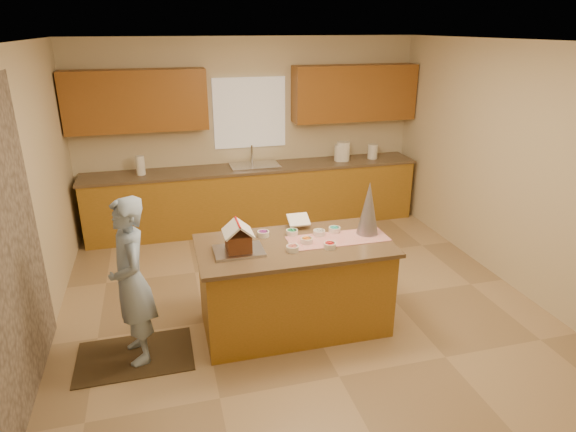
# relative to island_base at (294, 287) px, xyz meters

# --- Properties ---
(floor) EXTENTS (5.50, 5.50, 0.00)m
(floor) POSITION_rel_island_base_xyz_m (0.17, 0.27, -0.43)
(floor) COLOR tan
(floor) RESTS_ON ground
(ceiling) EXTENTS (5.50, 5.50, 0.00)m
(ceiling) POSITION_rel_island_base_xyz_m (0.17, 0.27, 2.27)
(ceiling) COLOR silver
(ceiling) RESTS_ON floor
(wall_back) EXTENTS (5.50, 5.50, 0.00)m
(wall_back) POSITION_rel_island_base_xyz_m (0.17, 3.02, 0.92)
(wall_back) COLOR beige
(wall_back) RESTS_ON floor
(wall_front) EXTENTS (5.50, 5.50, 0.00)m
(wall_front) POSITION_rel_island_base_xyz_m (0.17, -2.48, 0.92)
(wall_front) COLOR beige
(wall_front) RESTS_ON floor
(wall_left) EXTENTS (5.50, 5.50, 0.00)m
(wall_left) POSITION_rel_island_base_xyz_m (-2.33, 0.27, 0.92)
(wall_left) COLOR beige
(wall_left) RESTS_ON floor
(wall_right) EXTENTS (5.50, 5.50, 0.00)m
(wall_right) POSITION_rel_island_base_xyz_m (2.67, 0.27, 0.92)
(wall_right) COLOR beige
(wall_right) RESTS_ON floor
(stone_accent) EXTENTS (0.00, 2.50, 2.50)m
(stone_accent) POSITION_rel_island_base_xyz_m (-2.31, -0.53, 0.82)
(stone_accent) COLOR gray
(stone_accent) RESTS_ON wall_left
(window_curtain) EXTENTS (1.05, 0.03, 1.00)m
(window_curtain) POSITION_rel_island_base_xyz_m (0.17, 2.99, 1.22)
(window_curtain) COLOR white
(window_curtain) RESTS_ON wall_back
(back_counter_base) EXTENTS (4.80, 0.60, 0.88)m
(back_counter_base) POSITION_rel_island_base_xyz_m (0.17, 2.72, 0.01)
(back_counter_base) COLOR #9B6420
(back_counter_base) RESTS_ON floor
(back_counter_top) EXTENTS (4.85, 0.63, 0.04)m
(back_counter_top) POSITION_rel_island_base_xyz_m (0.17, 2.72, 0.47)
(back_counter_top) COLOR brown
(back_counter_top) RESTS_ON back_counter_base
(upper_cabinet_left) EXTENTS (1.85, 0.35, 0.80)m
(upper_cabinet_left) POSITION_rel_island_base_xyz_m (-1.38, 2.84, 1.47)
(upper_cabinet_left) COLOR brown
(upper_cabinet_left) RESTS_ON wall_back
(upper_cabinet_right) EXTENTS (1.85, 0.35, 0.80)m
(upper_cabinet_right) POSITION_rel_island_base_xyz_m (1.72, 2.84, 1.47)
(upper_cabinet_right) COLOR brown
(upper_cabinet_right) RESTS_ON wall_back
(sink) EXTENTS (0.70, 0.45, 0.12)m
(sink) POSITION_rel_island_base_xyz_m (0.17, 2.72, 0.46)
(sink) COLOR silver
(sink) RESTS_ON back_counter_top
(faucet) EXTENTS (0.03, 0.03, 0.28)m
(faucet) POSITION_rel_island_base_xyz_m (0.17, 2.90, 0.63)
(faucet) COLOR silver
(faucet) RESTS_ON back_counter_top
(island_base) EXTENTS (1.77, 0.89, 0.86)m
(island_base) POSITION_rel_island_base_xyz_m (0.00, 0.00, 0.00)
(island_base) COLOR #9B6420
(island_base) RESTS_ON floor
(island_top) EXTENTS (1.85, 0.97, 0.04)m
(island_top) POSITION_rel_island_base_xyz_m (0.00, 0.00, 0.45)
(island_top) COLOR brown
(island_top) RESTS_ON island_base
(table_runner) EXTENTS (0.98, 0.36, 0.01)m
(table_runner) POSITION_rel_island_base_xyz_m (0.44, -0.00, 0.47)
(table_runner) COLOR #A00B0D
(table_runner) RESTS_ON island_top
(baking_tray) EXTENTS (0.45, 0.34, 0.02)m
(baking_tray) POSITION_rel_island_base_xyz_m (-0.54, -0.05, 0.48)
(baking_tray) COLOR silver
(baking_tray) RESTS_ON island_top
(cookbook) EXTENTS (0.22, 0.17, 0.09)m
(cookbook) POSITION_rel_island_base_xyz_m (0.15, 0.37, 0.56)
(cookbook) COLOR white
(cookbook) RESTS_ON island_top
(tinsel_tree) EXTENTS (0.22, 0.22, 0.54)m
(tinsel_tree) POSITION_rel_island_base_xyz_m (0.76, 0.04, 0.74)
(tinsel_tree) COLOR #B6B4C1
(tinsel_tree) RESTS_ON island_top
(rug) EXTENTS (1.03, 0.67, 0.01)m
(rug) POSITION_rel_island_base_xyz_m (-1.54, -0.12, -0.42)
(rug) COLOR black
(rug) RESTS_ON floor
(boy) EXTENTS (0.47, 0.62, 1.52)m
(boy) POSITION_rel_island_base_xyz_m (-1.49, -0.12, 0.34)
(boy) COLOR #92ACCF
(boy) RESTS_ON rug
(canister_a) EXTENTS (0.17, 0.17, 0.24)m
(canister_a) POSITION_rel_island_base_xyz_m (1.48, 2.72, 0.61)
(canister_a) COLOR white
(canister_a) RESTS_ON back_counter_top
(canister_b) EXTENTS (0.20, 0.20, 0.28)m
(canister_b) POSITION_rel_island_base_xyz_m (1.53, 2.72, 0.63)
(canister_b) COLOR white
(canister_b) RESTS_ON back_counter_top
(canister_c) EXTENTS (0.15, 0.15, 0.22)m
(canister_c) POSITION_rel_island_base_xyz_m (2.01, 2.72, 0.60)
(canister_c) COLOR white
(canister_c) RESTS_ON back_counter_top
(paper_towel) EXTENTS (0.12, 0.12, 0.26)m
(paper_towel) POSITION_rel_island_base_xyz_m (-1.42, 2.72, 0.62)
(paper_towel) COLOR white
(paper_towel) RESTS_ON back_counter_top
(gingerbread_house) EXTENTS (0.27, 0.28, 0.28)m
(gingerbread_house) POSITION_rel_island_base_xyz_m (-0.54, -0.05, 0.60)
(gingerbread_house) COLOR brown
(gingerbread_house) RESTS_ON baking_tray
(candy_bowls) EXTENTS (0.83, 0.55, 0.05)m
(candy_bowls) POSITION_rel_island_base_xyz_m (0.13, 0.06, 0.50)
(candy_bowls) COLOR orange
(candy_bowls) RESTS_ON island_top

